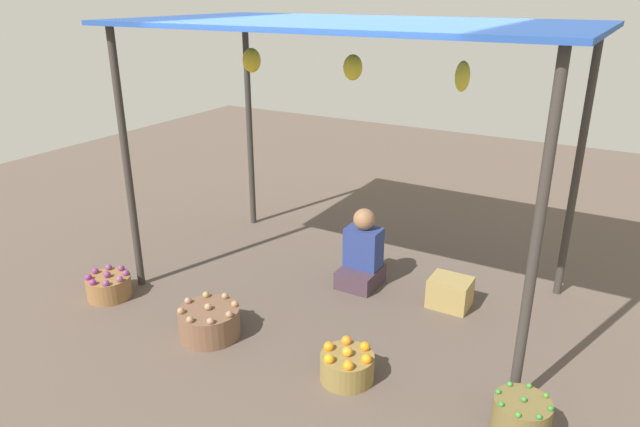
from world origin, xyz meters
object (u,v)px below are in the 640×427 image
basket_green_chilies (521,420)px  wooden_crate_near_vendor (450,292)px  basket_purple_onions (109,286)px  basket_potatoes (209,322)px  basket_oranges (347,366)px  vendor_person (362,256)px

basket_green_chilies → wooden_crate_near_vendor: bearing=123.3°
basket_purple_onions → wooden_crate_near_vendor: 3.18m
basket_potatoes → basket_oranges: basket_potatoes is taller
vendor_person → wooden_crate_near_vendor: bearing=0.9°
vendor_person → basket_potatoes: bearing=-115.5°
vendor_person → wooden_crate_near_vendor: (0.89, 0.01, -0.16)m
basket_oranges → basket_purple_onions: bearing=-179.4°
vendor_person → basket_potatoes: vendor_person is taller
basket_oranges → basket_green_chilies: (1.24, 0.01, 0.04)m
basket_purple_onions → vendor_person: bearing=36.3°
wooden_crate_near_vendor → basket_purple_onions: bearing=-153.0°
basket_oranges → vendor_person: bearing=112.1°
basket_potatoes → wooden_crate_near_vendor: 2.16m
vendor_person → basket_green_chilies: size_ratio=2.15×
basket_purple_onions → basket_potatoes: 1.25m
basket_purple_onions → basket_oranges: 2.51m
wooden_crate_near_vendor → basket_potatoes: bearing=-137.1°
basket_potatoes → wooden_crate_near_vendor: size_ratio=1.40×
basket_purple_onions → basket_green_chilies: (3.76, 0.03, 0.04)m
basket_purple_onions → wooden_crate_near_vendor: wooden_crate_near_vendor is taller
basket_potatoes → basket_oranges: (1.27, 0.06, -0.01)m
basket_potatoes → wooden_crate_near_vendor: bearing=42.9°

